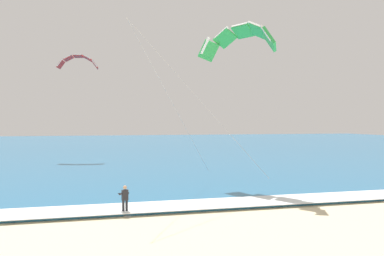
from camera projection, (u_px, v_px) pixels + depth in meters
sea at (136, 145)px, 79.03m from camera, size 200.00×120.00×0.20m
surf_foam at (200, 204)px, 21.52m from camera, size 200.00×2.66×0.04m
surfboard at (125, 215)px, 19.79m from camera, size 0.89×1.47×0.09m
kitesurfer at (125, 199)px, 19.79m from camera, size 0.64×0.63×1.69m
kite_primary at (239, 38)px, 27.47m from camera, size 10.92×8.41×11.84m
kite_distant at (78, 60)px, 47.75m from camera, size 5.56×1.93×1.99m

